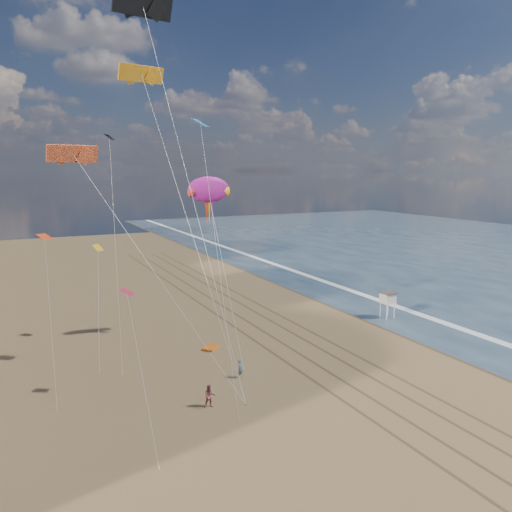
{
  "coord_description": "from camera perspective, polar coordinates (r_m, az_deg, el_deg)",
  "views": [
    {
      "loc": [
        -25.02,
        -23.31,
        18.91
      ],
      "look_at": [
        -0.52,
        26.0,
        9.5
      ],
      "focal_mm": 35.0,
      "sensor_mm": 36.0,
      "label": 1
    }
  ],
  "objects": [
    {
      "name": "grounded_kite",
      "position": [
        54.85,
        -5.19,
        -10.39
      ],
      "size": [
        2.35,
        2.3,
        0.23
      ],
      "primitive_type": "cube",
      "rotation": [
        0.0,
        0.0,
        0.74
      ],
      "color": "orange",
      "rests_on": "ground"
    },
    {
      "name": "foam",
      "position": [
        81.8,
        10.6,
        -3.83
      ],
      "size": [
        260.0,
        260.0,
        0.0
      ],
      "primitive_type": "plane",
      "color": "white",
      "rests_on": "ground"
    },
    {
      "name": "parafoils",
      "position": [
        52.08,
        -14.72,
        20.75
      ],
      "size": [
        12.77,
        4.65,
        15.88
      ],
      "color": "black",
      "rests_on": "ground"
    },
    {
      "name": "show_kite",
      "position": [
        55.37,
        -5.42,
        7.53
      ],
      "size": [
        4.65,
        5.67,
        19.81
      ],
      "color": "#A51990",
      "rests_on": "ground"
    },
    {
      "name": "ground",
      "position": [
        39.08,
        19.11,
        -19.82
      ],
      "size": [
        260.0,
        260.0,
        0.0
      ],
      "primitive_type": "plane",
      "color": "brown",
      "rests_on": "ground"
    },
    {
      "name": "kite_flyer_a",
      "position": [
        47.23,
        -1.8,
        -12.77
      ],
      "size": [
        0.75,
        0.65,
        1.73
      ],
      "primitive_type": "imported",
      "rotation": [
        0.0,
        0.0,
        0.44
      ],
      "color": "slate",
      "rests_on": "ground"
    },
    {
      "name": "tracks",
      "position": [
        62.93,
        0.89,
        -7.78
      ],
      "size": [
        7.68,
        120.0,
        0.01
      ],
      "color": "brown",
      "rests_on": "ground"
    },
    {
      "name": "wet_sand",
      "position": [
        79.4,
        8.17,
        -4.18
      ],
      "size": [
        260.0,
        260.0,
        0.0
      ],
      "primitive_type": "plane",
      "color": "#42301E",
      "rests_on": "ground"
    },
    {
      "name": "small_kites",
      "position": [
        49.25,
        -15.29,
        6.32
      ],
      "size": [
        14.94,
        17.74,
        14.63
      ],
      "color": "gold",
      "rests_on": "ground"
    },
    {
      "name": "lifeguard_stand",
      "position": [
        67.12,
        14.83,
        -4.69
      ],
      "size": [
        1.87,
        1.87,
        3.38
      ],
      "color": "silver",
      "rests_on": "ground"
    },
    {
      "name": "kite_flyer_b",
      "position": [
        41.97,
        -5.3,
        -15.66
      ],
      "size": [
        1.05,
        0.89,
        1.93
      ],
      "primitive_type": "imported",
      "rotation": [
        0.0,
        0.0,
        -0.18
      ],
      "color": "#9B504F",
      "rests_on": "ground"
    }
  ]
}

